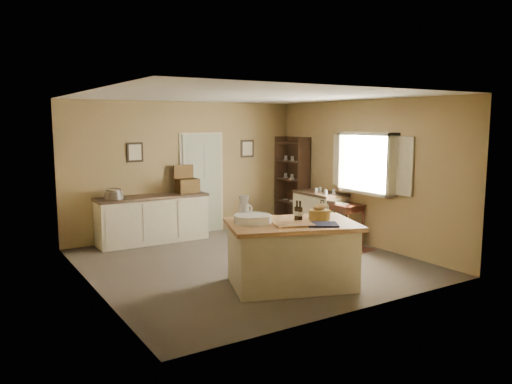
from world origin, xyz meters
TOP-DOWN VIEW (x-y plane):
  - ground at (0.00, 0.00)m, footprint 5.00×5.00m
  - wall_back at (0.00, 2.50)m, footprint 5.00×0.10m
  - wall_front at (0.00, -2.50)m, footprint 5.00×0.10m
  - wall_left at (-2.50, 0.00)m, footprint 0.10×5.00m
  - wall_right at (2.50, 0.00)m, footprint 0.10×5.00m
  - ceiling at (0.00, 0.00)m, footprint 5.00×5.00m
  - door at (0.35, 2.47)m, footprint 0.97×0.06m
  - framed_prints at (0.20, 2.48)m, footprint 2.82×0.02m
  - window at (2.42, -0.20)m, footprint 0.25×1.99m
  - work_island at (-0.10, -1.31)m, footprint 2.04×1.67m
  - sideboard at (-0.83, 2.20)m, footprint 2.13×0.60m
  - rug at (1.75, 0.20)m, footprint 1.26×1.71m
  - writing_desk at (2.20, 0.24)m, footprint 0.49×0.81m
  - desk_chair at (1.78, 0.30)m, footprint 0.46×0.46m
  - right_cabinet at (2.20, 0.88)m, footprint 0.61×1.10m
  - shelving_unit at (2.35, 2.00)m, footprint 0.34×0.89m

SIDE VIEW (x-z plane):
  - ground at x=0.00m, z-range 0.00..0.00m
  - rug at x=1.75m, z-range 0.00..0.01m
  - desk_chair at x=1.78m, z-range 0.00..0.80m
  - right_cabinet at x=2.20m, z-range -0.04..0.95m
  - sideboard at x=-0.83m, z-range -0.11..1.07m
  - work_island at x=-0.10m, z-range -0.12..1.08m
  - writing_desk at x=2.20m, z-range 0.25..1.07m
  - shelving_unit at x=2.35m, z-range 0.00..1.97m
  - door at x=0.35m, z-range 0.00..2.11m
  - wall_back at x=0.00m, z-range 0.00..2.70m
  - wall_front at x=0.00m, z-range 0.00..2.70m
  - wall_left at x=-2.50m, z-range 0.00..2.70m
  - wall_right at x=2.50m, z-range 0.00..2.70m
  - window at x=2.42m, z-range 0.99..2.11m
  - framed_prints at x=0.20m, z-range 1.53..1.91m
  - ceiling at x=0.00m, z-range 2.70..2.70m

